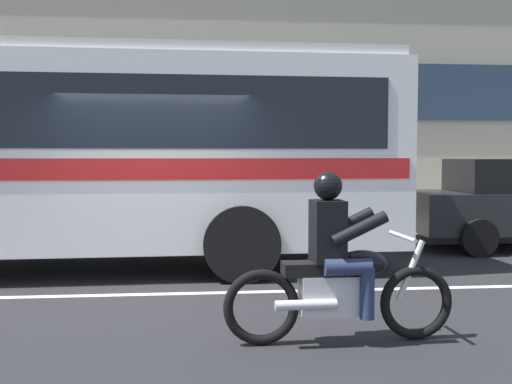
# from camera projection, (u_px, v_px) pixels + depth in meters

# --- Properties ---
(ground_plane) EXTENTS (60.00, 60.00, 0.00)m
(ground_plane) POSITION_uv_depth(u_px,v_px,m) (156.00, 284.00, 8.29)
(ground_plane) COLOR black
(sidewalk_curb) EXTENTS (28.00, 3.80, 0.15)m
(sidewalk_curb) POSITION_uv_depth(u_px,v_px,m) (169.00, 232.00, 13.35)
(sidewalk_curb) COLOR gray
(sidewalk_curb) RESTS_ON ground_plane
(lane_center_stripe) EXTENTS (26.60, 0.14, 0.01)m
(lane_center_stripe) POSITION_uv_depth(u_px,v_px,m) (153.00, 294.00, 7.70)
(lane_center_stripe) COLOR silver
(lane_center_stripe) RESTS_ON ground_plane
(office_building_facade) EXTENTS (28.00, 0.89, 9.37)m
(office_building_facade) POSITION_uv_depth(u_px,v_px,m) (171.00, 33.00, 15.35)
(office_building_facade) COLOR gray
(office_building_facade) RESTS_ON ground_plane
(transit_bus) EXTENTS (10.69, 2.86, 3.22)m
(transit_bus) POSITION_uv_depth(u_px,v_px,m) (37.00, 143.00, 9.19)
(transit_bus) COLOR white
(transit_bus) RESTS_ON ground_plane
(motorcycle_with_rider) EXTENTS (2.14, 0.64, 1.56)m
(motorcycle_with_rider) POSITION_uv_depth(u_px,v_px,m) (339.00, 271.00, 5.70)
(motorcycle_with_rider) COLOR black
(motorcycle_with_rider) RESTS_ON ground_plane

